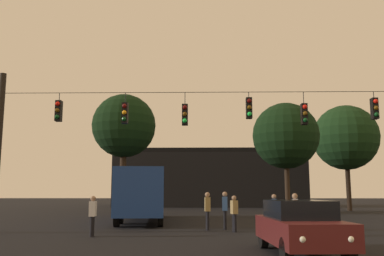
{
  "coord_description": "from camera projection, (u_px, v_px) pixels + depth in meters",
  "views": [
    {
      "loc": [
        -0.65,
        -5.79,
        1.77
      ],
      "look_at": [
        -1.0,
        12.49,
        4.57
      ],
      "focal_mm": 38.99,
      "sensor_mm": 36.0,
      "label": 1
    }
  ],
  "objects": [
    {
      "name": "pedestrian_crossing_right",
      "position": [
        274.0,
        210.0,
        19.54
      ],
      "size": [
        0.29,
        0.39,
        1.65
      ],
      "color": "black",
      "rests_on": "ground"
    },
    {
      "name": "overhead_signal_span",
      "position": [
        215.0,
        136.0,
        18.55
      ],
      "size": [
        19.68,
        0.44,
        7.15
      ],
      "color": "black",
      "rests_on": "ground"
    },
    {
      "name": "ground_plane",
      "position": [
        209.0,
        217.0,
        29.66
      ],
      "size": [
        168.0,
        168.0,
        0.0
      ],
      "primitive_type": "plane",
      "color": "black",
      "rests_on": "ground"
    },
    {
      "name": "pedestrian_crossing_center",
      "position": [
        207.0,
        208.0,
        19.43
      ],
      "size": [
        0.28,
        0.38,
        1.74
      ],
      "color": "black",
      "rests_on": "ground"
    },
    {
      "name": "pedestrian_crossing_left",
      "position": [
        225.0,
        208.0,
        19.9
      ],
      "size": [
        0.29,
        0.39,
        1.76
      ],
      "color": "black",
      "rests_on": "ground"
    },
    {
      "name": "pedestrian_near_bus",
      "position": [
        295.0,
        212.0,
        16.82
      ],
      "size": [
        0.32,
        0.41,
        1.7
      ],
      "color": "black",
      "rests_on": "ground"
    },
    {
      "name": "pedestrian_far_side",
      "position": [
        234.0,
        211.0,
        18.5
      ],
      "size": [
        0.33,
        0.41,
        1.6
      ],
      "color": "black",
      "rests_on": "ground"
    },
    {
      "name": "car_near_right",
      "position": [
        300.0,
        226.0,
        11.95
      ],
      "size": [
        2.01,
        4.41,
        1.52
      ],
      "color": "#511919",
      "rests_on": "ground"
    },
    {
      "name": "pedestrian_trailing",
      "position": [
        93.0,
        214.0,
        16.64
      ],
      "size": [
        0.25,
        0.37,
        1.6
      ],
      "color": "black",
      "rests_on": "ground"
    },
    {
      "name": "corner_building",
      "position": [
        209.0,
        179.0,
        51.59
      ],
      "size": [
        22.19,
        10.01,
        6.71
      ],
      "color": "black",
      "rests_on": "ground"
    },
    {
      "name": "tree_behind_building",
      "position": [
        124.0,
        126.0,
        35.41
      ],
      "size": [
        5.38,
        5.38,
        10.0
      ],
      "color": "#2D2116",
      "rests_on": "ground"
    },
    {
      "name": "city_bus",
      "position": [
        143.0,
        190.0,
        25.55
      ],
      "size": [
        3.48,
        11.18,
        3.0
      ],
      "color": "navy",
      "rests_on": "ground"
    },
    {
      "name": "tree_right_far",
      "position": [
        286.0,
        136.0,
        32.58
      ],
      "size": [
        5.17,
        5.17,
        8.68
      ],
      "color": "#2D2116",
      "rests_on": "ground"
    },
    {
      "name": "tree_left_silhouette",
      "position": [
        346.0,
        138.0,
        39.79
      ],
      "size": [
        6.18,
        6.18,
        9.98
      ],
      "color": "black",
      "rests_on": "ground"
    }
  ]
}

